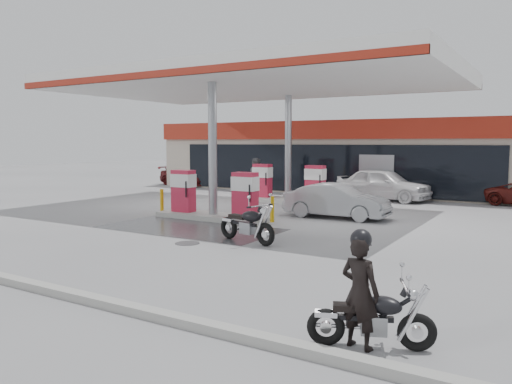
% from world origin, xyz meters
% --- Properties ---
extents(ground, '(90.00, 90.00, 0.00)m').
position_xyz_m(ground, '(0.00, 0.00, 0.00)').
color(ground, gray).
rests_on(ground, ground).
extents(wet_patch, '(6.00, 3.00, 0.00)m').
position_xyz_m(wet_patch, '(0.50, 0.00, 0.00)').
color(wet_patch, '#4C4C4F').
rests_on(wet_patch, ground).
extents(drain_cover, '(0.70, 0.70, 0.01)m').
position_xyz_m(drain_cover, '(2.00, -2.00, 0.00)').
color(drain_cover, '#38383A').
rests_on(drain_cover, ground).
extents(store_building, '(22.00, 8.22, 4.00)m').
position_xyz_m(store_building, '(0.01, 15.94, 2.01)').
color(store_building, '#B2A695').
rests_on(store_building, ground).
extents(canopy, '(16.00, 10.02, 5.51)m').
position_xyz_m(canopy, '(0.00, 5.00, 5.27)').
color(canopy, silver).
rests_on(canopy, ground).
extents(pump_island_near, '(5.14, 1.30, 1.78)m').
position_xyz_m(pump_island_near, '(0.00, 2.00, 0.71)').
color(pump_island_near, '#9E9E99').
rests_on(pump_island_near, ground).
extents(pump_island_far, '(5.14, 1.30, 1.78)m').
position_xyz_m(pump_island_far, '(0.00, 8.00, 0.71)').
color(pump_island_far, '#9E9E99').
rests_on(pump_island_far, ground).
extents(main_motorcycle, '(1.69, 0.87, 0.91)m').
position_xyz_m(main_motorcycle, '(8.75, -6.31, 0.40)').
color(main_motorcycle, black).
rests_on(main_motorcycle, ground).
extents(biker_main, '(0.64, 0.49, 1.58)m').
position_xyz_m(biker_main, '(8.58, -6.38, 0.79)').
color(biker_main, black).
rests_on(biker_main, ground).
extents(parked_motorcycle, '(2.14, 0.98, 1.12)m').
position_xyz_m(parked_motorcycle, '(3.38, -1.01, 0.49)').
color(parked_motorcycle, black).
rests_on(parked_motorcycle, ground).
extents(sedan_white, '(4.84, 2.55, 1.57)m').
position_xyz_m(sedan_white, '(3.58, 11.20, 0.78)').
color(sedan_white, white).
rests_on(sedan_white, ground).
extents(attendant, '(1.01, 1.16, 2.03)m').
position_xyz_m(attendant, '(-2.33, 9.00, 1.01)').
color(attendant, '#56565B').
rests_on(attendant, ground).
extents(hatchback_silver, '(3.94, 1.45, 1.29)m').
position_xyz_m(hatchback_silver, '(3.80, 4.64, 0.64)').
color(hatchback_silver, '#989B9F').
rests_on(hatchback_silver, ground).
extents(parked_car_left, '(4.46, 2.47, 1.22)m').
position_xyz_m(parked_car_left, '(-10.00, 12.80, 0.61)').
color(parked_car_left, '#571314').
rests_on(parked_car_left, ground).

